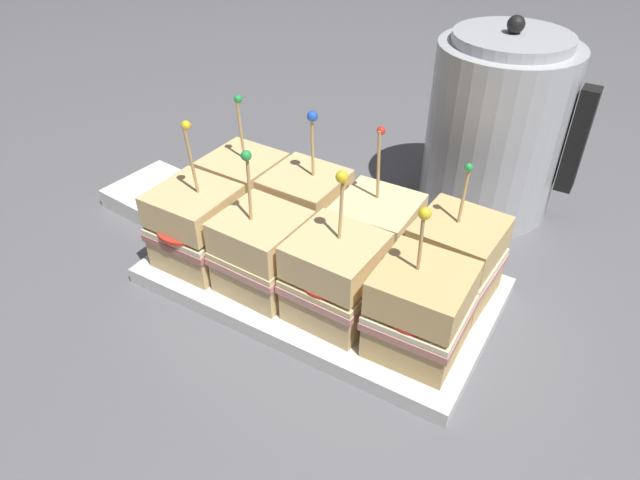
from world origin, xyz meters
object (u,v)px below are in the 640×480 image
Objects in this scene: sandwich_front_far_left at (196,226)px; sandwich_front_far_right at (420,310)px; sandwich_back_center_right at (376,235)px; kettle_steel at (496,127)px; sandwich_back_far_left at (244,189)px; sandwich_back_far_right at (455,260)px; sandwich_back_center_left at (305,210)px; serving_platter at (320,280)px; sandwich_front_center_left at (262,252)px; sandwich_front_center_right at (335,278)px; napkin_stack at (157,194)px.

sandwich_front_far_right is (0.26, 0.00, -0.00)m from sandwich_front_far_left.
kettle_steel reaches higher than sandwich_back_center_right.
sandwich_back_far_left is at bearing -137.25° from kettle_steel.
sandwich_front_far_left is 0.20m from sandwich_back_center_right.
sandwich_back_far_right is at bearing -0.21° from sandwich_back_far_left.
kettle_steel is (0.23, 0.22, 0.05)m from sandwich_back_far_left.
sandwich_front_far_right is 0.20m from sandwich_back_center_left.
kettle_steel is (0.10, 0.26, 0.10)m from serving_platter.
sandwich_back_far_left is at bearing 178.71° from sandwich_back_center_left.
sandwich_back_center_right is at bearing -104.34° from kettle_steel.
sandwich_front_center_left is at bearing -179.77° from sandwich_front_far_right.
serving_platter is 2.45× the size of sandwich_back_far_right.
kettle_steel reaches higher than sandwich_back_far_left.
kettle_steel reaches higher than sandwich_front_center_left.
sandwich_front_far_right is 0.94× the size of sandwich_back_far_left.
serving_platter is at bearing 19.36° from sandwich_front_far_left.
sandwich_back_center_right reaches higher than sandwich_back_center_left.
sandwich_front_center_right is 0.20m from sandwich_back_far_left.
sandwich_back_center_left is at bearing 154.09° from sandwich_front_far_right.
sandwich_front_far_left is 0.28m from sandwich_back_far_right.
sandwich_back_far_left is 0.27m from sandwich_back_far_right.
kettle_steel is (0.15, 0.22, 0.05)m from sandwich_back_center_left.
sandwich_front_far_left is 1.04× the size of sandwich_back_center_left.
sandwich_back_far_left is at bearing 161.65° from sandwich_front_far_right.
sandwich_front_far_left is 1.12× the size of sandwich_back_far_right.
napkin_stack is at bearing -178.88° from sandwich_back_far_right.
sandwich_front_far_left reaches higher than sandwich_front_far_right.
sandwich_front_far_right is 1.01× the size of sandwich_back_far_right.
sandwich_back_far_left reaches higher than sandwich_front_center_right.
sandwich_front_far_right reaches higher than napkin_stack.
sandwich_back_center_right reaches higher than sandwich_front_center_right.
sandwich_back_far_right is (0.27, -0.00, 0.00)m from sandwich_back_far_left.
sandwich_back_far_right is (0.18, 0.09, 0.00)m from sandwich_front_center_left.
sandwich_back_center_left is at bearing 91.12° from sandwich_front_center_left.
sandwich_back_far_left is at bearing 153.58° from sandwich_front_center_right.
serving_platter is 2.27× the size of sandwich_back_center_left.
sandwich_back_center_right reaches higher than serving_platter.
sandwich_front_center_right is 1.04× the size of sandwich_front_far_right.
sandwich_front_far_left is at bearing -28.77° from napkin_stack.
sandwich_back_far_left is at bearing 179.79° from sandwich_back_far_right.
napkin_stack is at bearing 169.16° from sandwich_front_far_right.
sandwich_front_far_left is at bearing -153.07° from sandwich_back_center_right.
sandwich_front_center_right reaches higher than serving_platter.
serving_platter is 0.30m from kettle_steel.
sandwich_front_center_left is at bearing -179.30° from sandwich_front_center_right.
sandwich_front_far_left is 0.09m from sandwich_front_center_left.
sandwich_front_center_left and sandwich_front_center_right have the same top height.
sandwich_front_far_right is at bearing 0.72° from sandwich_front_far_left.
sandwich_front_center_left is at bearing -44.58° from sandwich_back_far_left.
kettle_steel reaches higher than sandwich_back_far_right.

